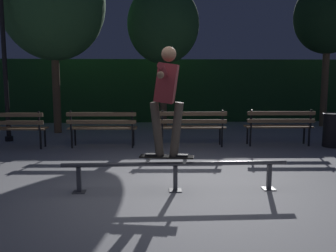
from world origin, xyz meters
TOP-DOWN VIEW (x-y plane):
  - ground_plane at (0.00, 0.00)m, footprint 90.00×90.00m
  - hedge_backdrop at (0.00, 8.71)m, footprint 24.00×1.20m
  - grind_rail at (0.00, 0.02)m, footprint 3.28×0.18m
  - skateboard at (-0.13, 0.02)m, footprint 0.80×0.33m
  - skateboarder at (-0.12, 0.02)m, footprint 0.63×1.39m
  - park_bench_leftmost at (-3.56, 3.40)m, footprint 1.62×0.48m
  - park_bench_left_center at (-1.46, 3.40)m, footprint 1.62×0.48m
  - park_bench_right_center at (0.65, 3.40)m, footprint 1.62×0.48m
  - park_bench_rightmost at (2.75, 3.40)m, footprint 1.62×0.48m
  - tree_far_left at (-3.07, 5.81)m, footprint 2.98×2.98m
  - tree_far_right at (5.48, 6.78)m, footprint 2.19×2.19m
  - tree_behind_benches at (0.10, 6.48)m, footprint 2.22×2.22m
  - lamp_post_left at (-3.99, 4.43)m, footprint 0.32×0.32m
  - trash_can at (4.00, 3.20)m, footprint 0.52×0.52m

SIDE VIEW (x-z plane):
  - ground_plane at x=0.00m, z-range 0.00..0.00m
  - grind_rail at x=0.00m, z-range 0.11..0.54m
  - trash_can at x=4.00m, z-range 0.01..0.81m
  - skateboard at x=-0.13m, z-range 0.46..0.55m
  - park_bench_leftmost at x=-3.56m, z-range 0.10..0.98m
  - park_bench_left_center at x=-1.46m, z-range 0.10..0.98m
  - park_bench_right_center at x=0.65m, z-range 0.10..0.98m
  - park_bench_rightmost at x=2.75m, z-range 0.10..0.98m
  - hedge_backdrop at x=0.00m, z-range 0.00..2.27m
  - skateboarder at x=-0.12m, z-range 0.66..2.22m
  - lamp_post_left at x=-3.99m, z-range 0.53..4.43m
  - tree_behind_benches at x=0.10m, z-range 1.00..5.49m
  - tree_far_right at x=5.48m, z-range 1.17..5.97m
  - tree_far_left at x=-3.07m, z-range 1.05..6.43m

